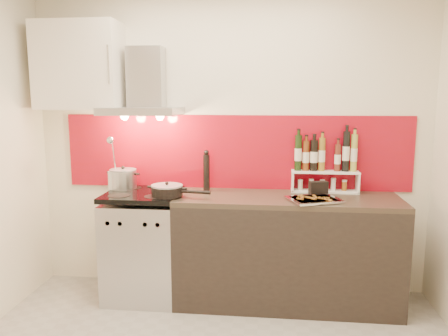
# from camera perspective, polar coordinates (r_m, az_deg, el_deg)

# --- Properties ---
(back_wall) EXTENTS (3.40, 0.02, 2.60)m
(back_wall) POSITION_cam_1_polar(r_m,az_deg,el_deg) (3.81, 0.73, 3.32)
(back_wall) COLOR silver
(back_wall) RESTS_ON ground
(backsplash) EXTENTS (3.00, 0.02, 0.64)m
(backsplash) POSITION_cam_1_polar(r_m,az_deg,el_deg) (3.80, 1.47, 2.09)
(backsplash) COLOR maroon
(backsplash) RESTS_ON back_wall
(range_stove) EXTENTS (0.60, 0.60, 0.91)m
(range_stove) POSITION_cam_1_polar(r_m,az_deg,el_deg) (3.83, -10.38, -9.98)
(range_stove) COLOR #B7B7BA
(range_stove) RESTS_ON ground
(counter) EXTENTS (1.80, 0.60, 0.90)m
(counter) POSITION_cam_1_polar(r_m,az_deg,el_deg) (3.69, 8.14, -10.55)
(counter) COLOR black
(counter) RESTS_ON ground
(range_hood) EXTENTS (0.62, 0.50, 0.61)m
(range_hood) POSITION_cam_1_polar(r_m,az_deg,el_deg) (3.76, -10.34, 9.86)
(range_hood) COLOR #B7B7BA
(range_hood) RESTS_ON back_wall
(upper_cabinet) EXTENTS (0.70, 0.35, 0.72)m
(upper_cabinet) POSITION_cam_1_polar(r_m,az_deg,el_deg) (3.95, -18.36, 12.52)
(upper_cabinet) COLOR silver
(upper_cabinet) RESTS_ON back_wall
(stock_pot) EXTENTS (0.23, 0.23, 0.20)m
(stock_pot) POSITION_cam_1_polar(r_m,az_deg,el_deg) (3.88, -13.01, -1.37)
(stock_pot) COLOR #B7B7BA
(stock_pot) RESTS_ON range_stove
(saute_pan) EXTENTS (0.49, 0.25, 0.12)m
(saute_pan) POSITION_cam_1_polar(r_m,az_deg,el_deg) (3.52, -7.33, -2.93)
(saute_pan) COLOR black
(saute_pan) RESTS_ON range_stove
(utensil_jar) EXTENTS (0.10, 0.15, 0.47)m
(utensil_jar) POSITION_cam_1_polar(r_m,az_deg,el_deg) (3.85, -14.24, -0.81)
(utensil_jar) COLOR silver
(utensil_jar) RESTS_ON range_stove
(pepper_mill) EXTENTS (0.06, 0.06, 0.35)m
(pepper_mill) POSITION_cam_1_polar(r_m,az_deg,el_deg) (3.71, -2.31, -0.42)
(pepper_mill) COLOR black
(pepper_mill) RESTS_ON counter
(step_shelf) EXTENTS (0.56, 0.15, 0.52)m
(step_shelf) POSITION_cam_1_polar(r_m,az_deg,el_deg) (3.75, 13.02, 0.40)
(step_shelf) COLOR white
(step_shelf) RESTS_ON counter
(caddy_box) EXTENTS (0.16, 0.11, 0.13)m
(caddy_box) POSITION_cam_1_polar(r_m,az_deg,el_deg) (3.60, 12.21, -2.73)
(caddy_box) COLOR black
(caddy_box) RESTS_ON counter
(baking_tray) EXTENTS (0.46, 0.41, 0.03)m
(baking_tray) POSITION_cam_1_polar(r_m,az_deg,el_deg) (3.44, 11.66, -4.03)
(baking_tray) COLOR silver
(baking_tray) RESTS_ON counter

